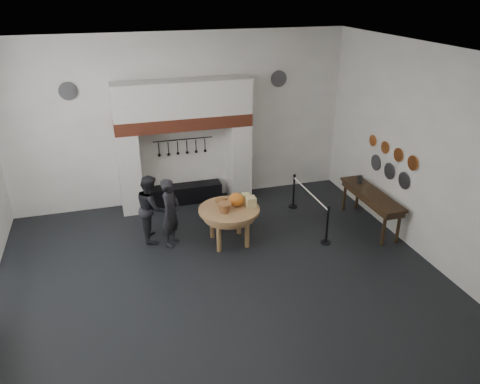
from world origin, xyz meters
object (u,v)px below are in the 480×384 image
object	(u,v)px
side_table	(372,194)
barrier_post_far	(294,192)
barrier_post_near	(327,226)
iron_range	(187,193)
visitor_far	(151,208)
visitor_near	(171,212)
work_table	(229,210)

from	to	relation	value
side_table	barrier_post_far	size ratio (longest dim) A/B	2.44
barrier_post_near	barrier_post_far	distance (m)	2.00
iron_range	visitor_far	xyz separation A→B (m)	(-1.15, -1.74, 0.55)
visitor_near	barrier_post_near	bearing A→B (deg)	-72.37
visitor_far	side_table	size ratio (longest dim) A/B	0.73
visitor_near	visitor_far	size ratio (longest dim) A/B	1.02
visitor_near	visitor_far	world-z (taller)	visitor_near
barrier_post_near	visitor_near	bearing A→B (deg)	163.69
side_table	barrier_post_near	bearing A→B (deg)	-160.92
work_table	side_table	bearing A→B (deg)	-3.51
visitor_near	barrier_post_near	size ratio (longest dim) A/B	1.81
work_table	side_table	xyz separation A→B (m)	(3.56, -0.22, 0.03)
visitor_near	barrier_post_near	xyz separation A→B (m)	(3.44, -1.01, -0.36)
barrier_post_far	visitor_near	bearing A→B (deg)	-163.94
side_table	visitor_near	bearing A→B (deg)	173.85
work_table	barrier_post_near	distance (m)	2.30
side_table	barrier_post_far	world-z (taller)	same
iron_range	barrier_post_near	bearing A→B (deg)	-49.38
barrier_post_far	visitor_far	bearing A→B (deg)	-171.25
work_table	barrier_post_near	xyz separation A→B (m)	(2.15, -0.70, -0.39)
work_table	visitor_near	xyz separation A→B (m)	(-1.29, 0.30, -0.03)
side_table	work_table	bearing A→B (deg)	176.49
visitor_near	barrier_post_near	world-z (taller)	visitor_near
visitor_far	iron_range	bearing A→B (deg)	-31.09
visitor_far	barrier_post_far	xyz separation A→B (m)	(3.84, 0.59, -0.35)
side_table	barrier_post_near	distance (m)	1.54
barrier_post_near	barrier_post_far	bearing A→B (deg)	90.00
iron_range	visitor_near	size ratio (longest dim) A/B	1.17
iron_range	visitor_far	distance (m)	2.15
iron_range	visitor_near	world-z (taller)	visitor_near
work_table	visitor_far	size ratio (longest dim) A/B	0.88
visitor_far	barrier_post_near	distance (m)	4.11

